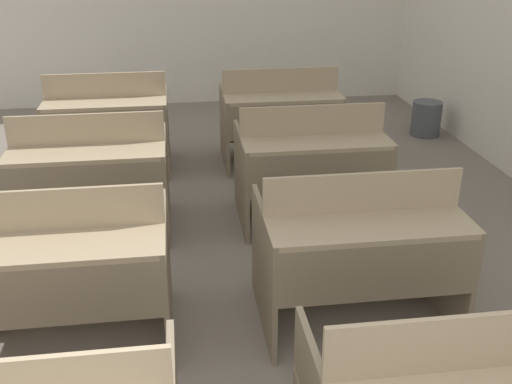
{
  "coord_description": "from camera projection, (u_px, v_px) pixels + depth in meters",
  "views": [
    {
      "loc": [
        0.07,
        -0.25,
        2.06
      ],
      "look_at": [
        0.47,
        2.68,
        0.76
      ],
      "focal_mm": 42.0,
      "sensor_mm": 36.0,
      "label": 1
    }
  ],
  "objects": [
    {
      "name": "bench_second_left",
      "position": [
        64.0,
        268.0,
        3.08
      ],
      "size": [
        1.06,
        0.77,
        0.91
      ],
      "color": "#786952",
      "rests_on": "ground_plane"
    },
    {
      "name": "bench_third_right",
      "position": [
        311.0,
        164.0,
        4.46
      ],
      "size": [
        1.06,
        0.77,
        0.91
      ],
      "color": "#786952",
      "rests_on": "ground_plane"
    },
    {
      "name": "bench_third_left",
      "position": [
        92.0,
        174.0,
        4.26
      ],
      "size": [
        1.06,
        0.77,
        0.91
      ],
      "color": "#796952",
      "rests_on": "ground_plane"
    },
    {
      "name": "wastepaper_bin",
      "position": [
        426.0,
        118.0,
        6.46
      ],
      "size": [
        0.31,
        0.31,
        0.37
      ],
      "color": "#474C51",
      "rests_on": "ground_plane"
    },
    {
      "name": "bench_back_right",
      "position": [
        280.0,
        116.0,
        5.59
      ],
      "size": [
        1.06,
        0.77,
        0.91
      ],
      "color": "#796A53",
      "rests_on": "ground_plane"
    },
    {
      "name": "bench_second_right",
      "position": [
        358.0,
        249.0,
        3.27
      ],
      "size": [
        1.06,
        0.77,
        0.91
      ],
      "color": "#796A53",
      "rests_on": "ground_plane"
    },
    {
      "name": "bench_back_left",
      "position": [
        108.0,
        122.0,
        5.41
      ],
      "size": [
        1.06,
        0.77,
        0.91
      ],
      "color": "#796A53",
      "rests_on": "ground_plane"
    }
  ]
}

